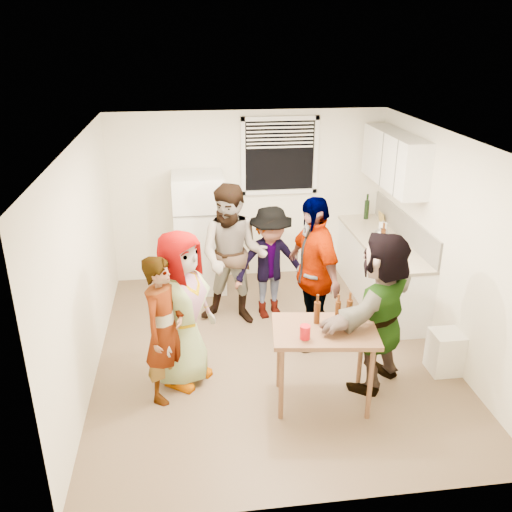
{
  "coord_description": "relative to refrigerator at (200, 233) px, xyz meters",
  "views": [
    {
      "loc": [
        -0.9,
        -5.41,
        3.52
      ],
      "look_at": [
        -0.16,
        0.21,
        1.15
      ],
      "focal_mm": 38.0,
      "sensor_mm": 36.0,
      "label": 1
    }
  ],
  "objects": [
    {
      "name": "refrigerator",
      "position": [
        0.0,
        0.0,
        0.0
      ],
      "size": [
        0.7,
        0.7,
        1.7
      ],
      "primitive_type": "cube",
      "color": "white",
      "rests_on": "ground"
    },
    {
      "name": "guest_stripe",
      "position": [
        -0.44,
        -2.54,
        -0.85
      ],
      "size": [
        1.62,
        1.3,
        0.37
      ],
      "primitive_type": "imported",
      "rotation": [
        0.0,
        0.0,
        1.02
      ],
      "color": "#141933",
      "rests_on": "ground"
    },
    {
      "name": "counter_lower",
      "position": [
        2.45,
        -0.73,
        -0.42
      ],
      "size": [
        0.6,
        2.2,
        0.86
      ],
      "primitive_type": "cube",
      "color": "white",
      "rests_on": "ground"
    },
    {
      "name": "kettle",
      "position": [
        2.4,
        -0.77,
        0.05
      ],
      "size": [
        0.31,
        0.29,
        0.21
      ],
      "primitive_type": null,
      "rotation": [
        0.0,
        0.0,
        0.43
      ],
      "color": "silver",
      "rests_on": "countertop"
    },
    {
      "name": "picture_frame",
      "position": [
        2.67,
        -0.04,
        0.13
      ],
      "size": [
        0.02,
        0.18,
        0.15
      ],
      "primitive_type": "cube",
      "color": "#B99844",
      "rests_on": "countertop"
    },
    {
      "name": "guest_grey",
      "position": [
        -0.26,
        -2.28,
        -0.85
      ],
      "size": [
        1.86,
        1.72,
        0.54
      ],
      "primitive_type": "imported",
      "rotation": [
        0.0,
        0.0,
        0.9
      ],
      "color": "#949494",
      "rests_on": "ground"
    },
    {
      "name": "guest_black",
      "position": [
        1.25,
        -1.72,
        -0.85
      ],
      "size": [
        2.06,
        1.52,
        0.45
      ],
      "primitive_type": "imported",
      "rotation": [
        0.0,
        0.0,
        -1.31
      ],
      "color": "black",
      "rests_on": "ground"
    },
    {
      "name": "upper_cabinets",
      "position": [
        2.58,
        -0.53,
        1.1
      ],
      "size": [
        0.34,
        1.6,
        0.7
      ],
      "primitive_type": "cube",
      "color": "white",
      "rests_on": "room"
    },
    {
      "name": "guest_orange",
      "position": [
        1.76,
        -2.6,
        -0.85
      ],
      "size": [
        2.34,
        2.35,
        0.51
      ],
      "primitive_type": "imported",
      "rotation": [
        0.0,
        0.0,
        3.88
      ],
      "color": "#EB8245",
      "rests_on": "ground"
    },
    {
      "name": "countertop",
      "position": [
        2.45,
        -0.73,
        0.03
      ],
      "size": [
        0.64,
        2.22,
        0.04
      ],
      "primitive_type": "cube",
      "color": "beige",
      "rests_on": "counter_lower"
    },
    {
      "name": "serving_table",
      "position": [
        1.11,
        -2.86,
        -0.85
      ],
      "size": [
        1.08,
        0.8,
        0.85
      ],
      "primitive_type": null,
      "rotation": [
        0.0,
        0.0,
        -0.13
      ],
      "color": "brown",
      "rests_on": "ground"
    },
    {
      "name": "guest_back_left",
      "position": [
        0.39,
        -1.07,
        -0.85
      ],
      "size": [
        1.39,
        2.01,
        0.69
      ],
      "primitive_type": "imported",
      "rotation": [
        0.0,
        0.0,
        -0.3
      ],
      "color": "#503528",
      "rests_on": "ground"
    },
    {
      "name": "guest_back_right",
      "position": [
        0.87,
        -0.98,
        -0.85
      ],
      "size": [
        1.25,
        1.67,
        0.56
      ],
      "primitive_type": "imported",
      "rotation": [
        0.0,
        0.0,
        0.2
      ],
      "color": "#46464B",
      "rests_on": "ground"
    },
    {
      "name": "blue_cup",
      "position": [
        2.19,
        -1.39,
        0.05
      ],
      "size": [
        0.09,
        0.09,
        0.12
      ],
      "primitive_type": "cylinder",
      "color": "#1012B6",
      "rests_on": "countertop"
    },
    {
      "name": "trash_bin",
      "position": [
        2.59,
        -2.51,
        -0.6
      ],
      "size": [
        0.33,
        0.33,
        0.48
      ],
      "primitive_type": "cube",
      "rotation": [
        0.0,
        0.0,
        0.0
      ],
      "color": "silver",
      "rests_on": "ground"
    },
    {
      "name": "room",
      "position": [
        0.75,
        -1.88,
        -0.85
      ],
      "size": [
        4.0,
        4.5,
        2.5
      ],
      "primitive_type": null,
      "color": "white",
      "rests_on": "ground"
    },
    {
      "name": "red_cup",
      "position": [
        0.88,
        -3.0,
        0.0
      ],
      "size": [
        0.1,
        0.1,
        0.13
      ],
      "primitive_type": "cylinder",
      "color": "#B70E14",
      "rests_on": "serving_table"
    },
    {
      "name": "beer_bottle_table",
      "position": [
        1.27,
        -2.72,
        0.0
      ],
      "size": [
        0.06,
        0.06,
        0.21
      ],
      "primitive_type": "cylinder",
      "color": "#47230C",
      "rests_on": "serving_table"
    },
    {
      "name": "beer_bottle_counter",
      "position": [
        2.35,
        -0.98,
        0.05
      ],
      "size": [
        0.06,
        0.06,
        0.24
      ],
      "primitive_type": "cylinder",
      "color": "#47230C",
      "rests_on": "countertop"
    },
    {
      "name": "window",
      "position": [
        1.2,
        0.33,
        1.0
      ],
      "size": [
        1.12,
        0.1,
        1.06
      ],
      "primitive_type": null,
      "color": "white",
      "rests_on": "room"
    },
    {
      "name": "wine_bottle",
      "position": [
        2.5,
        0.15,
        0.05
      ],
      "size": [
        0.07,
        0.07,
        0.29
      ],
      "primitive_type": "cylinder",
      "color": "black",
      "rests_on": "countertop"
    },
    {
      "name": "paper_towel",
      "position": [
        2.43,
        -0.74,
        0.05
      ],
      "size": [
        0.11,
        0.11,
        0.24
      ],
      "primitive_type": "cylinder",
      "color": "white",
      "rests_on": "countertop"
    },
    {
      "name": "backsplash",
      "position": [
        2.74,
        -0.73,
        0.23
      ],
      "size": [
        0.03,
        2.2,
        0.36
      ],
      "primitive_type": "cube",
      "color": "#B4AFA4",
      "rests_on": "countertop"
    }
  ]
}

